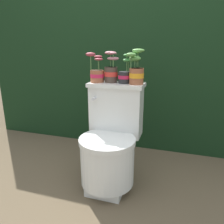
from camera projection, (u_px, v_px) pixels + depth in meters
ground_plane at (105, 187)px, 1.74m from camera, size 12.00×12.00×0.00m
hedge_backdrop at (139, 70)px, 2.69m from camera, size 3.39×0.99×1.61m
toilet at (111, 143)px, 1.70m from camera, size 0.44×0.55×0.80m
potted_plant_left at (97, 73)px, 1.73m from camera, size 0.14×0.12×0.23m
potted_plant_midleft at (111, 71)px, 1.71m from camera, size 0.12×0.10×0.24m
potted_plant_middle at (125, 74)px, 1.68m from camera, size 0.12×0.10×0.22m
potted_plant_midright at (136, 70)px, 1.63m from camera, size 0.13×0.13×0.26m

